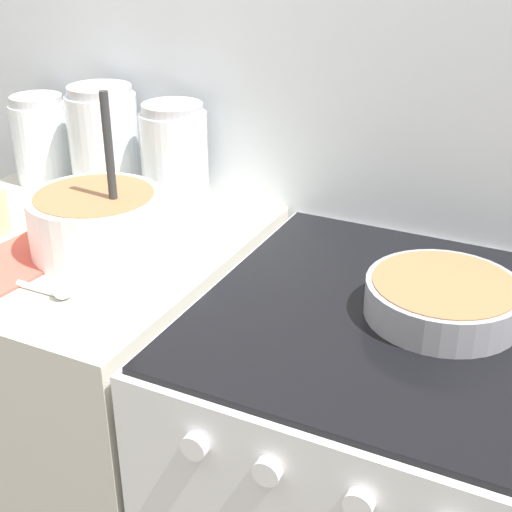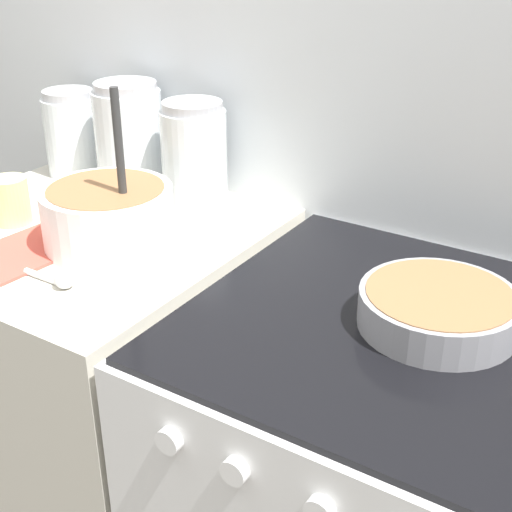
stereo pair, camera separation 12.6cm
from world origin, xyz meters
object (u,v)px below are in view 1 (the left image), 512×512
(stove, at_px, (373,510))
(baking_pan, at_px, (443,298))
(storage_jar_middle, at_px, (105,149))
(storage_jar_right, at_px, (175,164))
(mixing_bowl, at_px, (97,220))
(storage_jar_left, at_px, (42,145))

(stove, bearing_deg, baking_pan, 19.66)
(stove, height_order, storage_jar_middle, storage_jar_middle)
(storage_jar_middle, height_order, storage_jar_right, storage_jar_middle)
(stove, relative_size, mixing_bowl, 2.78)
(stove, xyz_separation_m, storage_jar_left, (-0.95, 0.24, 0.53))
(storage_jar_left, bearing_deg, mixing_bowl, -36.26)
(baking_pan, bearing_deg, storage_jar_middle, 165.48)
(stove, xyz_separation_m, storage_jar_right, (-0.57, 0.24, 0.54))
(storage_jar_middle, bearing_deg, mixing_bowl, -56.52)
(mixing_bowl, xyz_separation_m, storage_jar_middle, (-0.18, 0.27, 0.04))
(storage_jar_middle, relative_size, storage_jar_right, 1.08)
(storage_jar_left, bearing_deg, storage_jar_right, -0.00)
(baking_pan, bearing_deg, storage_jar_right, 161.49)
(storage_jar_right, bearing_deg, storage_jar_middle, 180.00)
(mixing_bowl, distance_m, storage_jar_left, 0.45)
(stove, xyz_separation_m, mixing_bowl, (-0.58, -0.03, 0.51))
(mixing_bowl, distance_m, baking_pan, 0.66)
(storage_jar_left, distance_m, storage_jar_middle, 0.19)
(baking_pan, distance_m, storage_jar_right, 0.68)
(baking_pan, bearing_deg, mixing_bowl, -175.42)
(storage_jar_left, bearing_deg, baking_pan, -11.93)
(storage_jar_right, bearing_deg, mixing_bowl, -92.32)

